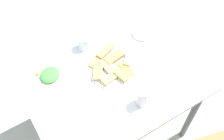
# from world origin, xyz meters

# --- Properties ---
(ground_plane) EXTENTS (6.00, 6.00, 0.00)m
(ground_plane) POSITION_xyz_m (0.00, 0.00, 0.00)
(ground_plane) COLOR #A9AA9B
(dining_table) EXTENTS (1.02, 0.81, 0.74)m
(dining_table) POSITION_xyz_m (0.00, 0.00, 0.65)
(dining_table) COLOR silver
(dining_table) RESTS_ON ground_plane
(pide_platter) EXTENTS (0.32, 0.32, 0.05)m
(pide_platter) POSITION_xyz_m (-0.05, -0.05, 0.76)
(pide_platter) COLOR white
(pide_platter) RESTS_ON dining_table
(salad_plate_greens) EXTENTS (0.19, 0.19, 0.05)m
(salad_plate_greens) POSITION_xyz_m (-0.34, -0.17, 0.76)
(salad_plate_greens) COLOR white
(salad_plate_greens) RESTS_ON dining_table
(salad_plate_rice) EXTENTS (0.22, 0.22, 0.04)m
(salad_plate_rice) POSITION_xyz_m (0.31, -0.19, 0.76)
(salad_plate_rice) COLOR white
(salad_plate_rice) RESTS_ON dining_table
(soda_can) EXTENTS (0.08, 0.08, 0.12)m
(soda_can) POSITION_xyz_m (-0.05, 0.24, 0.81)
(soda_can) COLOR silver
(soda_can) RESTS_ON dining_table
(drinking_glass) EXTENTS (0.08, 0.08, 0.10)m
(drinking_glass) POSITION_xyz_m (0.03, -0.28, 0.79)
(drinking_glass) COLOR silver
(drinking_glass) RESTS_ON dining_table
(paper_napkin) EXTENTS (0.12, 0.12, 0.00)m
(paper_napkin) POSITION_xyz_m (0.32, 0.21, 0.75)
(paper_napkin) COLOR white
(paper_napkin) RESTS_ON dining_table
(fork) EXTENTS (0.18, 0.04, 0.00)m
(fork) POSITION_xyz_m (0.32, 0.19, 0.75)
(fork) COLOR silver
(fork) RESTS_ON paper_napkin
(spoon) EXTENTS (0.18, 0.04, 0.00)m
(spoon) POSITION_xyz_m (0.32, 0.23, 0.75)
(spoon) COLOR silver
(spoon) RESTS_ON paper_napkin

